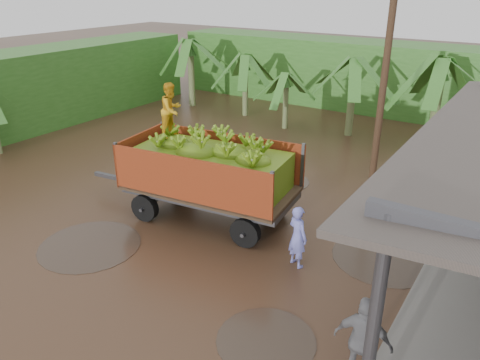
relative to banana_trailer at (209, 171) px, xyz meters
The scene contains 8 objects.
ground 2.11m from the banana_trailer, 38.95° to the right, with size 100.00×100.00×0.00m, color black.
hedge_north 15.11m from the banana_trailer, 93.29° to the left, with size 22.00×3.00×3.60m, color #2D661E.
hedge_west 13.23m from the banana_trailer, 166.52° to the left, with size 3.00×18.00×3.60m, color #2D661E.
banana_trailer is the anchor object (origin of this frame).
man_blue 3.57m from the banana_trailer, 14.60° to the right, with size 0.60×0.39×1.65m, color #7173CE.
man_grey 7.04m from the banana_trailer, 30.59° to the right, with size 1.04×0.43×1.77m, color gray.
utility_pole 6.93m from the banana_trailer, 61.45° to the left, with size 1.20×0.24×7.67m.
banana_plants 6.69m from the banana_trailer, 111.81° to the left, with size 23.67×20.72×3.93m.
Camera 1 is at (6.62, -9.16, 6.74)m, focal length 35.00 mm.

